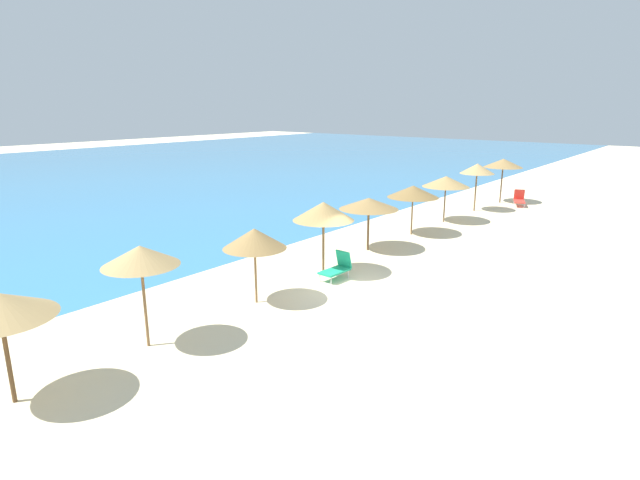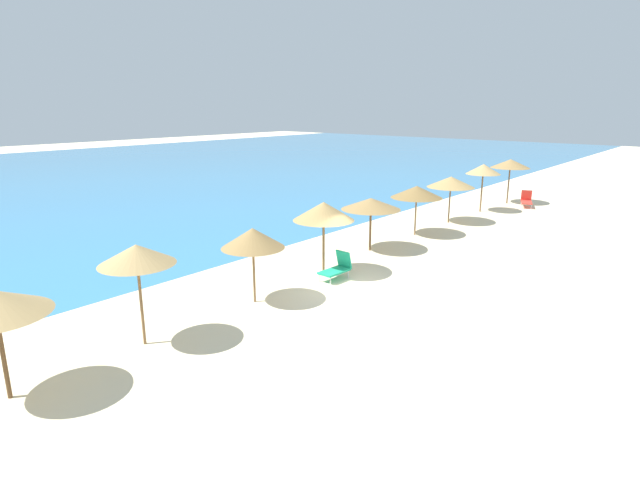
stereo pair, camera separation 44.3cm
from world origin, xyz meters
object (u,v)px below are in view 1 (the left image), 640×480
beach_umbrella_8 (446,182)px  beach_umbrella_9 (477,169)px  beach_umbrella_10 (503,163)px  beach_umbrella_4 (254,239)px  lounge_chair_0 (337,267)px  beach_umbrella_7 (413,192)px  beach_umbrella_5 (323,211)px  lounge_chair_1 (519,199)px  beach_umbrella_6 (369,204)px  beach_umbrella_3 (140,256)px

beach_umbrella_8 → beach_umbrella_9: (4.02, -0.13, 0.32)m
beach_umbrella_10 → beach_umbrella_9: bearing=176.0°
beach_umbrella_4 → lounge_chair_0: beach_umbrella_4 is taller
beach_umbrella_7 → beach_umbrella_10: beach_umbrella_10 is taller
beach_umbrella_4 → beach_umbrella_5: beach_umbrella_5 is taller
beach_umbrella_8 → beach_umbrella_9: bearing=-1.9°
lounge_chair_0 → lounge_chair_1: (18.81, -0.65, -0.01)m
beach_umbrella_6 → lounge_chair_1: size_ratio=1.79×
beach_umbrella_5 → lounge_chair_0: size_ratio=2.18×
beach_umbrella_6 → lounge_chair_0: (-4.03, -1.28, -1.67)m
beach_umbrella_6 → beach_umbrella_10: beach_umbrella_10 is taller
beach_umbrella_5 → beach_umbrella_8: beach_umbrella_5 is taller
beach_umbrella_5 → beach_umbrella_4: bearing=-179.3°
beach_umbrella_5 → beach_umbrella_7: size_ratio=1.12×
beach_umbrella_3 → beach_umbrella_10: 26.86m
beach_umbrella_5 → beach_umbrella_9: size_ratio=0.98×
lounge_chair_0 → beach_umbrella_3: bearing=86.9°
lounge_chair_0 → beach_umbrella_10: bearing=-85.5°
beach_umbrella_8 → lounge_chair_1: (7.32, -1.78, -1.82)m
beach_umbrella_4 → beach_umbrella_10: bearing=0.1°
beach_umbrella_3 → lounge_chair_1: size_ratio=1.92×
beach_umbrella_5 → beach_umbrella_7: 7.73m
beach_umbrella_6 → beach_umbrella_8: bearing=-1.2°
beach_umbrella_4 → beach_umbrella_9: beach_umbrella_9 is taller
beach_umbrella_4 → beach_umbrella_10: (22.80, 0.05, 0.44)m
beach_umbrella_6 → lounge_chair_0: beach_umbrella_6 is taller
beach_umbrella_3 → beach_umbrella_8: 19.11m
beach_umbrella_8 → lounge_chair_1: size_ratio=1.75×
beach_umbrella_3 → beach_umbrella_5: 7.70m
beach_umbrella_9 → beach_umbrella_6: bearing=178.6°
beach_umbrella_5 → lounge_chair_1: bearing=-4.2°
beach_umbrella_10 → lounge_chair_1: (-0.44, -1.39, -2.18)m
beach_umbrella_7 → lounge_chair_0: (-7.79, -1.14, -1.73)m
beach_umbrella_3 → lounge_chair_0: bearing=-5.4°
beach_umbrella_9 → beach_umbrella_10: bearing=-4.0°
beach_umbrella_4 → lounge_chair_0: (3.56, -0.68, -1.73)m
beach_umbrella_8 → lounge_chair_1: bearing=-13.7°
beach_umbrella_3 → lounge_chair_1: 26.55m
beach_umbrella_7 → lounge_chair_0: bearing=-171.7°
beach_umbrella_7 → beach_umbrella_8: (3.70, -0.01, 0.08)m
beach_umbrella_10 → beach_umbrella_6: bearing=177.9°
beach_umbrella_5 → beach_umbrella_9: 15.42m
beach_umbrella_6 → beach_umbrella_10: (15.22, -0.55, 0.50)m
beach_umbrella_9 → beach_umbrella_5: bearing=-179.0°
beach_umbrella_10 → lounge_chair_0: 19.38m
beach_umbrella_7 → lounge_chair_0: beach_umbrella_7 is taller
beach_umbrella_6 → beach_umbrella_7: 3.77m
beach_umbrella_6 → beach_umbrella_8: size_ratio=1.02×
beach_umbrella_7 → beach_umbrella_9: size_ratio=0.88×
beach_umbrella_3 → beach_umbrella_4: beach_umbrella_3 is taller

